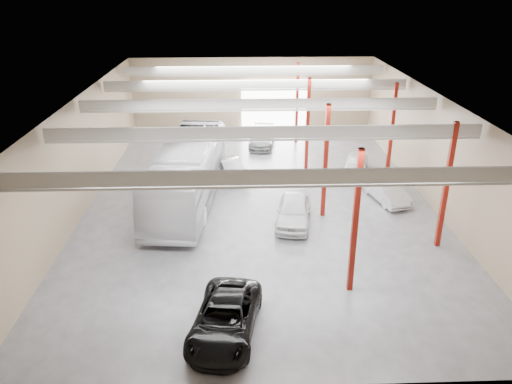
{
  "coord_description": "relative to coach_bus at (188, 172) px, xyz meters",
  "views": [
    {
      "loc": [
        -1.36,
        -29.68,
        13.56
      ],
      "look_at": [
        -0.37,
        -3.34,
        2.2
      ],
      "focal_mm": 35.0,
      "sensor_mm": 36.0,
      "label": 1
    }
  ],
  "objects": [
    {
      "name": "car_row_a",
      "position": [
        6.53,
        -3.63,
        -1.12
      ],
      "size": [
        2.76,
        5.16,
        1.67
      ],
      "primitive_type": "imported",
      "rotation": [
        0.0,
        0.0,
        -0.17
      ],
      "color": "silver",
      "rests_on": "ground"
    },
    {
      "name": "car_right_far",
      "position": [
        12.12,
        4.66,
        -1.25
      ],
      "size": [
        2.78,
        4.42,
        1.4
      ],
      "primitive_type": "imported",
      "rotation": [
        0.0,
        0.0,
        -0.29
      ],
      "color": "silver",
      "rests_on": "ground"
    },
    {
      "name": "black_sedan",
      "position": [
        2.64,
        -13.63,
        -1.21
      ],
      "size": [
        3.4,
        5.76,
        1.5
      ],
      "primitive_type": "imported",
      "rotation": [
        0.0,
        0.0,
        -0.18
      ],
      "color": "black",
      "rests_on": "ground"
    },
    {
      "name": "coach_bus",
      "position": [
        0.0,
        0.0,
        0.0
      ],
      "size": [
        4.56,
        14.29,
        3.91
      ],
      "primitive_type": "imported",
      "rotation": [
        0.0,
        0.0,
        -0.09
      ],
      "color": "silver",
      "rests_on": "ground"
    },
    {
      "name": "car_right_near",
      "position": [
        12.94,
        -0.54,
        -1.24
      ],
      "size": [
        2.46,
        4.58,
        1.43
      ],
      "primitive_type": "imported",
      "rotation": [
        0.0,
        0.0,
        0.23
      ],
      "color": "silver",
      "rests_on": "ground"
    },
    {
      "name": "car_row_c",
      "position": [
        5.37,
        11.37,
        -1.23
      ],
      "size": [
        2.68,
        5.22,
        1.45
      ],
      "primitive_type": "imported",
      "rotation": [
        0.0,
        0.0,
        -0.13
      ],
      "color": "slate",
      "rests_on": "ground"
    },
    {
      "name": "car_row_b",
      "position": [
        2.71,
        3.87,
        -1.26
      ],
      "size": [
        2.72,
        4.49,
        1.4
      ],
      "primitive_type": "imported",
      "rotation": [
        0.0,
        0.0,
        0.32
      ],
      "color": "#B6B7BB",
      "rests_on": "ground"
    },
    {
      "name": "depot_shell",
      "position": [
        4.77,
        -0.15,
        3.02
      ],
      "size": [
        22.12,
        32.12,
        7.06
      ],
      "color": "#4E4E53",
      "rests_on": "ground"
    }
  ]
}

